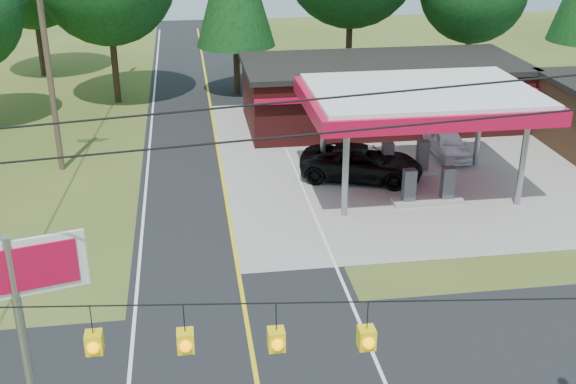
{
  "coord_description": "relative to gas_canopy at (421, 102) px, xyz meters",
  "views": [
    {
      "loc": [
        -1.59,
        -17.41,
        13.47
      ],
      "look_at": [
        2.0,
        7.0,
        2.8
      ],
      "focal_mm": 45.0,
      "sensor_mm": 36.0,
      "label": 1
    }
  ],
  "objects": [
    {
      "name": "ground",
      "position": [
        -9.0,
        -13.0,
        -4.27
      ],
      "size": [
        120.0,
        120.0,
        0.0
      ],
      "primitive_type": "plane",
      "color": "#40531D",
      "rests_on": "ground"
    },
    {
      "name": "main_highway",
      "position": [
        -9.0,
        -13.0,
        -4.26
      ],
      "size": [
        8.0,
        120.0,
        0.02
      ],
      "primitive_type": "cube",
      "color": "black",
      "rests_on": "ground"
    },
    {
      "name": "cross_road",
      "position": [
        -9.0,
        -13.0,
        -4.25
      ],
      "size": [
        70.0,
        7.0,
        0.02
      ],
      "primitive_type": "cube",
      "color": "black",
      "rests_on": "ground"
    },
    {
      "name": "lane_center_yellow",
      "position": [
        -9.0,
        -13.0,
        -4.24
      ],
      "size": [
        0.15,
        110.0,
        0.0
      ],
      "primitive_type": "cube",
      "color": "yellow",
      "rests_on": "main_highway"
    },
    {
      "name": "gas_canopy",
      "position": [
        0.0,
        0.0,
        0.0
      ],
      "size": [
        10.6,
        7.4,
        4.88
      ],
      "color": "gray",
      "rests_on": "ground"
    },
    {
      "name": "convenience_store",
      "position": [
        1.0,
        9.98,
        -2.35
      ],
      "size": [
        16.4,
        7.55,
        3.8
      ],
      "color": "#511717",
      "rests_on": "ground"
    },
    {
      "name": "utility_pole_far_left",
      "position": [
        -17.0,
        5.0,
        0.93
      ],
      "size": [
        1.8,
        0.3,
        10.0
      ],
      "color": "#473828",
      "rests_on": "ground"
    },
    {
      "name": "utility_pole_north",
      "position": [
        -15.5,
        22.0,
        0.48
      ],
      "size": [
        0.3,
        0.3,
        9.5
      ],
      "color": "#473828",
      "rests_on": "ground"
    },
    {
      "name": "overhead_beacons",
      "position": [
        -10.0,
        -19.0,
        1.95
      ],
      "size": [
        17.04,
        2.04,
        1.03
      ],
      "color": "black",
      "rests_on": "ground"
    },
    {
      "name": "suv_car",
      "position": [
        -2.28,
        1.5,
        -3.44
      ],
      "size": [
        7.59,
        7.59,
        1.65
      ],
      "primitive_type": "imported",
      "rotation": [
        0.0,
        0.0,
        1.22
      ],
      "color": "black",
      "rests_on": "ground"
    },
    {
      "name": "sedan_car",
      "position": [
        3.0,
        4.0,
        -3.57
      ],
      "size": [
        4.15,
        4.15,
        1.4
      ],
      "primitive_type": "imported",
      "rotation": [
        0.0,
        0.0,
        -0.01
      ],
      "color": "white",
      "rests_on": "ground"
    },
    {
      "name": "big_stop_sign",
      "position": [
        -14.0,
        -18.01,
        1.35
      ],
      "size": [
        2.71,
        0.77,
        7.47
      ],
      "color": "gray",
      "rests_on": "ground"
    }
  ]
}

